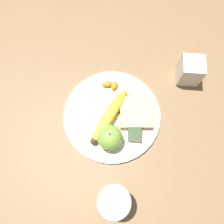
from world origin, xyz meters
The scene contains 14 objects.
ground_plane centered at (0.00, 0.00, 0.00)m, with size 3.00×3.00×0.00m, color olive.
plate centered at (0.00, 0.00, 0.01)m, with size 0.28×0.28×0.01m.
juice_glass centered at (0.23, 0.02, 0.05)m, with size 0.08×0.08×0.10m.
apple centered at (0.08, 0.00, 0.05)m, with size 0.07×0.07×0.08m.
banana centered at (0.01, -0.01, 0.03)m, with size 0.18×0.11×0.03m.
bread_slice centered at (-0.01, 0.07, 0.02)m, with size 0.10×0.10×0.02m.
fork centered at (0.00, -0.01, 0.01)m, with size 0.03×0.17×0.00m.
jam_packet centered at (0.05, 0.07, 0.02)m, with size 0.05×0.04×0.02m.
orange_segment_0 centered at (-0.09, 0.00, 0.02)m, with size 0.03×0.02×0.02m.
orange_segment_1 centered at (-0.04, 0.02, 0.02)m, with size 0.03×0.03×0.02m.
orange_segment_2 centered at (-0.02, 0.01, 0.02)m, with size 0.04×0.03×0.02m.
orange_segment_3 centered at (-0.09, -0.02, 0.02)m, with size 0.02×0.03×0.02m.
orange_segment_4 centered at (-0.06, 0.03, 0.02)m, with size 0.03×0.04×0.02m.
condiment_caddy centered at (-0.15, 0.22, 0.04)m, with size 0.06×0.06×0.08m.
Camera 1 is at (0.20, 0.02, 0.62)m, focal length 35.00 mm.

